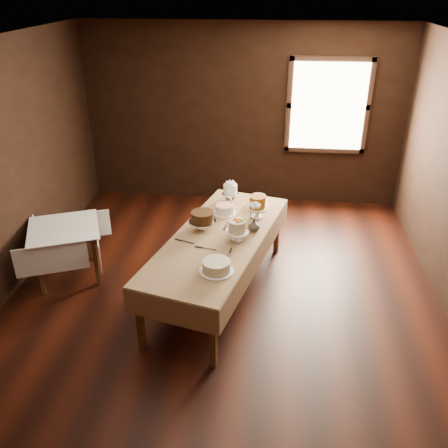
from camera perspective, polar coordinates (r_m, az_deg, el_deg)
floor at (r=5.50m, az=-0.22°, el=-9.78°), size 5.00×6.00×0.01m
ceiling at (r=4.40m, az=-0.29°, el=20.58°), size 5.00×6.00×0.01m
wall_back at (r=7.61m, az=2.24°, el=12.83°), size 5.00×0.02×2.80m
window at (r=7.53m, az=12.44°, el=13.64°), size 1.10×0.05×1.30m
display_table at (r=5.32m, az=-0.65°, el=-2.01°), size 1.56×2.63×0.76m
side_table at (r=6.01m, az=-18.70°, el=-1.04°), size 1.06×1.06×0.68m
cake_meringue at (r=6.12m, az=0.75°, el=3.78°), size 0.25×0.25×0.23m
cake_speckled at (r=6.04m, az=4.15°, el=2.88°), size 0.27×0.27×0.12m
cake_lattice at (r=5.78m, az=0.10°, el=1.72°), size 0.30×0.30×0.11m
cake_caramel at (r=5.67m, az=4.03°, el=1.92°), size 0.25×0.25×0.29m
cake_chocolate at (r=5.40m, az=-2.60°, el=0.36°), size 0.36×0.36×0.23m
cake_flowers at (r=5.16m, az=1.60°, el=-0.91°), size 0.25×0.25×0.26m
cake_cream at (r=4.65m, az=-0.93°, el=-5.16°), size 0.34×0.34×0.12m
cake_server_a at (r=5.05m, az=-1.77°, el=-3.02°), size 0.24×0.07×0.01m
cake_server_b at (r=4.92m, az=0.53°, el=-3.91°), size 0.05×0.24×0.01m
cake_server_c at (r=5.56m, az=0.39°, el=0.09°), size 0.05×0.24×0.01m
cake_server_d at (r=5.46m, az=3.23°, el=-0.50°), size 0.24×0.08×0.01m
cake_server_e at (r=5.18m, az=-4.33°, el=-2.21°), size 0.24×0.10×0.01m
flower_vase at (r=5.38m, az=3.65°, el=-0.18°), size 0.14×0.14×0.14m
flower_bouquet at (r=5.30m, az=3.71°, el=1.64°), size 0.14×0.14×0.20m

